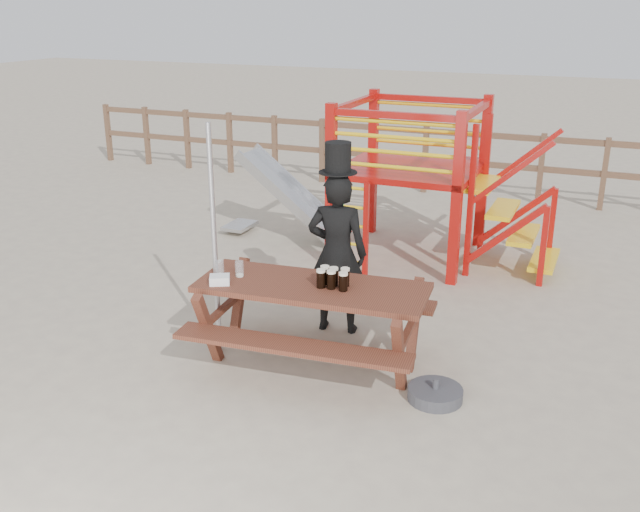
{
  "coord_description": "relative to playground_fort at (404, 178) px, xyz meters",
  "views": [
    {
      "loc": [
        2.7,
        -5.29,
        3.26
      ],
      "look_at": [
        0.1,
        0.8,
        0.89
      ],
      "focal_mm": 40.0,
      "sensor_mm": 36.0,
      "label": 1
    }
  ],
  "objects": [
    {
      "name": "man_with_hat",
      "position": [
        0.06,
        -2.53,
        -0.18
      ],
      "size": [
        0.67,
        0.5,
        1.98
      ],
      "rotation": [
        0.0,
        0.0,
        3.31
      ],
      "color": "black",
      "rests_on": "ground"
    },
    {
      "name": "back_fence",
      "position": [
        -0.12,
        3.42,
        -0.34
      ],
      "size": [
        15.09,
        0.09,
        1.2
      ],
      "color": "brown",
      "rests_on": "ground"
    },
    {
      "name": "empty_glasses",
      "position": [
        -0.66,
        -3.45,
        -0.18
      ],
      "size": [
        0.26,
        0.14,
        0.15
      ],
      "color": "silver",
      "rests_on": "picnic_table"
    },
    {
      "name": "picnic_table",
      "position": [
        0.14,
        -3.35,
        -0.56
      ],
      "size": [
        2.24,
        1.66,
        0.82
      ],
      "rotation": [
        0.0,
        0.0,
        0.1
      ],
      "color": "brown",
      "rests_on": "ground"
    },
    {
      "name": "paper_bag",
      "position": [
        -0.65,
        -3.66,
        -0.21
      ],
      "size": [
        0.22,
        0.21,
        0.08
      ],
      "primitive_type": "cube",
      "rotation": [
        0.0,
        0.0,
        0.49
      ],
      "color": "white",
      "rests_on": "picnic_table"
    },
    {
      "name": "stout_pints",
      "position": [
        0.34,
        -3.32,
        -0.17
      ],
      "size": [
        0.3,
        0.2,
        0.17
      ],
      "color": "black",
      "rests_on": "picnic_table"
    },
    {
      "name": "parasol_base",
      "position": [
        1.37,
        -3.51,
        -1.02
      ],
      "size": [
        0.48,
        0.48,
        0.2
      ],
      "color": "#3A3A3F",
      "rests_on": "ground"
    },
    {
      "name": "ground",
      "position": [
        -0.12,
        -3.58,
        -1.07
      ],
      "size": [
        60.0,
        60.0,
        0.0
      ],
      "primitive_type": "plane",
      "color": "#B6A98D",
      "rests_on": "ground"
    },
    {
      "name": "playground_fort",
      "position": [
        0.0,
        0.0,
        0.0
      ],
      "size": [
        4.71,
        1.84,
        2.1
      ],
      "color": "#AC0F0B",
      "rests_on": "ground"
    },
    {
      "name": "metal_pole",
      "position": [
        -0.82,
        -3.44,
        0.05
      ],
      "size": [
        0.05,
        0.05,
        2.25
      ],
      "primitive_type": "cylinder",
      "color": "#B2B2B7",
      "rests_on": "ground"
    }
  ]
}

